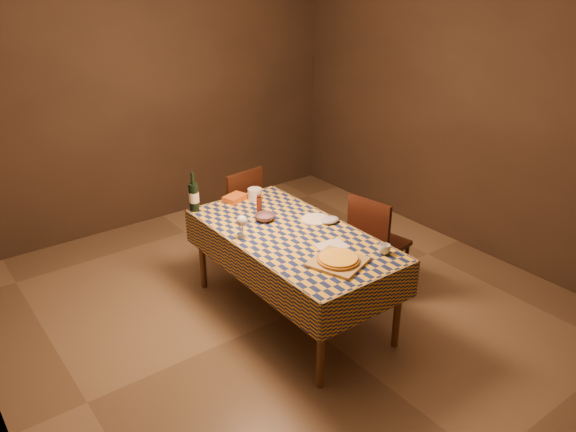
% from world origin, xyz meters
% --- Properties ---
extents(room, '(5.00, 5.10, 2.70)m').
position_xyz_m(room, '(0.00, 0.00, 1.35)').
color(room, brown).
rests_on(room, ground).
extents(dining_table, '(0.94, 1.84, 0.77)m').
position_xyz_m(dining_table, '(0.00, 0.00, 0.69)').
color(dining_table, brown).
rests_on(dining_table, ground).
extents(cutting_board, '(0.45, 0.45, 0.02)m').
position_xyz_m(cutting_board, '(-0.03, -0.59, 0.78)').
color(cutting_board, '#A1854B').
rests_on(cutting_board, dining_table).
extents(pizza, '(0.40, 0.40, 0.03)m').
position_xyz_m(pizza, '(-0.03, -0.59, 0.81)').
color(pizza, '#A1611A').
rests_on(pizza, cutting_board).
extents(pepper_mill, '(0.05, 0.05, 0.19)m').
position_xyz_m(pepper_mill, '(-0.01, 0.44, 0.86)').
color(pepper_mill, '#4C1B11').
rests_on(pepper_mill, dining_table).
extents(bowl, '(0.22, 0.22, 0.05)m').
position_xyz_m(bowl, '(-0.04, 0.32, 0.80)').
color(bowl, '#634653').
rests_on(bowl, dining_table).
extents(wine_glass, '(0.09, 0.09, 0.18)m').
position_xyz_m(wine_glass, '(-0.35, 0.18, 0.90)').
color(wine_glass, silver).
rests_on(wine_glass, dining_table).
extents(wine_bottle, '(0.11, 0.11, 0.35)m').
position_xyz_m(wine_bottle, '(-0.41, 0.86, 0.90)').
color(wine_bottle, black).
rests_on(wine_bottle, dining_table).
extents(deli_tub, '(0.17, 0.17, 0.11)m').
position_xyz_m(deli_tub, '(0.14, 0.74, 0.82)').
color(deli_tub, silver).
rests_on(deli_tub, dining_table).
extents(takeout_container, '(0.23, 0.19, 0.05)m').
position_xyz_m(takeout_container, '(-0.01, 0.83, 0.79)').
color(takeout_container, '#B25117').
rests_on(takeout_container, dining_table).
extents(white_plate, '(0.27, 0.27, 0.01)m').
position_xyz_m(white_plate, '(0.30, 0.07, 0.78)').
color(white_plate, white).
rests_on(white_plate, dining_table).
extents(tumbler, '(0.11, 0.11, 0.07)m').
position_xyz_m(tumbler, '(0.34, -0.68, 0.81)').
color(tumbler, white).
rests_on(tumbler, dining_table).
extents(flour_patch, '(0.24, 0.20, 0.00)m').
position_xyz_m(flour_patch, '(0.11, -0.36, 0.77)').
color(flour_patch, silver).
rests_on(flour_patch, dining_table).
extents(flour_bag, '(0.20, 0.18, 0.05)m').
position_xyz_m(flour_bag, '(0.37, -0.04, 0.79)').
color(flour_bag, '#A1A9CF').
rests_on(flour_bag, dining_table).
extents(chair_far, '(0.47, 0.47, 0.93)m').
position_xyz_m(chair_far, '(0.22, 1.16, 0.52)').
color(chair_far, black).
rests_on(chair_far, ground).
extents(chair_right, '(0.50, 0.49, 0.93)m').
position_xyz_m(chair_right, '(0.81, -0.14, 0.52)').
color(chair_right, black).
rests_on(chair_right, ground).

